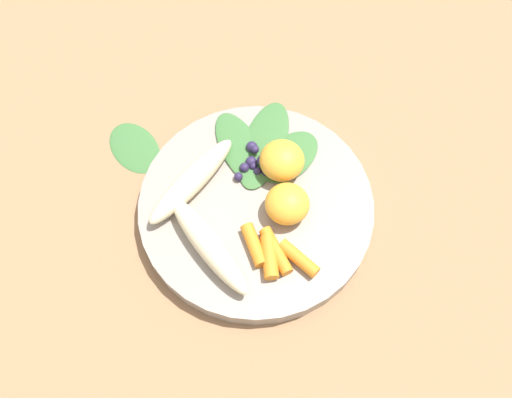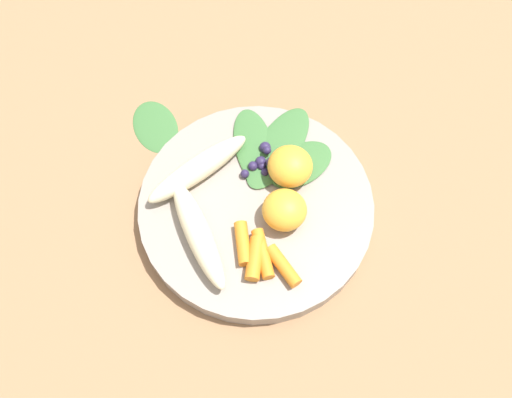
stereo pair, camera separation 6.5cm
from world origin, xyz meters
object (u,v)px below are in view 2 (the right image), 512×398
at_px(bowl, 256,207).
at_px(banana_peeled_right, 198,169).
at_px(orange_segment_near, 292,168).
at_px(banana_peeled_left, 198,234).
at_px(kale_leaf_stray, 155,126).

distance_m(bowl, banana_peeled_right, 0.09).
bearing_deg(orange_segment_near, banana_peeled_right, 45.41).
distance_m(bowl, banana_peeled_left, 0.09).
xyz_separation_m(banana_peeled_left, kale_leaf_stray, (0.18, -0.07, -0.04)).
height_order(bowl, kale_leaf_stray, bowl).
relative_size(bowl, banana_peeled_right, 1.97).
xyz_separation_m(banana_peeled_right, orange_segment_near, (-0.08, -0.08, 0.01)).
height_order(orange_segment_near, kale_leaf_stray, orange_segment_near).
height_order(banana_peeled_left, kale_leaf_stray, banana_peeled_left).
xyz_separation_m(bowl, banana_peeled_right, (0.08, 0.02, 0.03)).
height_order(banana_peeled_right, kale_leaf_stray, banana_peeled_right).
distance_m(banana_peeled_right, orange_segment_near, 0.12).
height_order(bowl, banana_peeled_left, banana_peeled_left).
distance_m(banana_peeled_left, kale_leaf_stray, 0.19).
relative_size(banana_peeled_left, kale_leaf_stray, 1.64).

